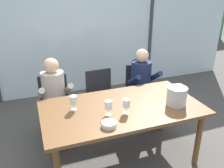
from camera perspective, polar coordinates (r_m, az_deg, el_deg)
ground at (r=4.04m, az=-3.21°, el=-8.58°), size 14.00×14.00×0.00m
window_glass_panel at (r=4.77m, az=-8.30°, el=13.03°), size 7.10×0.03×2.60m
window_mullion_right at (r=5.31m, az=9.36°, el=14.00°), size 0.06×0.06×2.60m
hillside_vineyard at (r=8.85m, az=-14.04°, el=14.25°), size 13.10×2.40×1.69m
dining_table at (r=2.87m, az=2.41°, el=-6.81°), size 1.90×1.02×0.77m
chair_near_curtain at (r=3.62m, az=-13.77°, el=-4.00°), size 0.48×0.48×0.87m
chair_left_of_center at (r=3.75m, az=-2.67°, el=-2.33°), size 0.47×0.47×0.87m
chair_center at (r=4.00m, az=6.60°, el=-0.80°), size 0.50×0.50×0.87m
person_beige_jumper at (r=3.41m, az=-13.61°, el=-2.54°), size 0.48×0.63×1.19m
person_navy_polo at (r=3.78m, az=7.54°, el=0.55°), size 0.48×0.62×1.19m
ice_bucket_primary at (r=2.92m, az=15.38°, el=-2.77°), size 0.24×0.24×0.23m
tasting_bowl at (r=2.45m, az=-0.73°, el=-9.68°), size 0.16×0.16×0.05m
wine_glass_by_left_taster at (r=2.60m, az=-0.86°, el=-5.11°), size 0.08×0.08×0.17m
wine_glass_near_bucket at (r=2.75m, az=-9.30°, el=-3.94°), size 0.08×0.08×0.17m
wine_glass_center_pour at (r=2.64m, az=3.46°, el=-4.81°), size 0.08×0.08×0.17m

